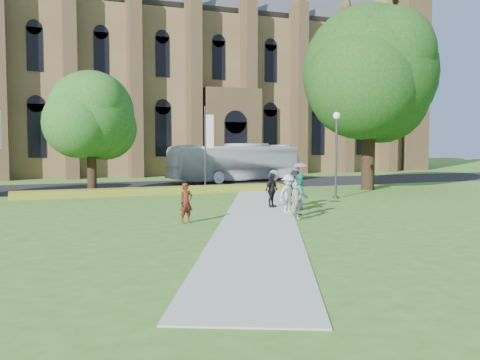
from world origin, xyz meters
name	(u,v)px	position (x,y,z in m)	size (l,w,h in m)	color
ground	(269,219)	(0.00, 0.00, 0.00)	(160.00, 160.00, 0.00)	#38651E
road	(162,185)	(0.00, 20.00, 0.01)	(160.00, 10.00, 0.02)	black
footpath	(260,216)	(0.00, 1.00, 0.02)	(3.20, 30.00, 0.04)	#B2B2A8
flower_hedge	(157,191)	(-2.00, 13.20, 0.23)	(18.00, 1.40, 0.45)	gold
cathedral	(205,62)	(10.00, 39.73, 12.98)	(52.60, 18.25, 28.00)	olive
streetlamp	(336,144)	(7.50, 6.50, 3.30)	(0.44, 0.44, 5.24)	#38383D
large_tree	(370,73)	(13.00, 11.00, 8.37)	(9.60, 9.60, 13.20)	#332114
street_tree_1	(91,114)	(-6.00, 14.50, 5.22)	(5.60, 5.60, 8.05)	#332114
banner_pole_0	(207,143)	(2.11, 15.20, 3.39)	(0.70, 0.10, 6.00)	#38383D
tour_coach	(235,163)	(6.75, 21.49, 1.67)	(2.78, 11.87, 3.31)	silver
pedestrian_0	(186,203)	(-3.76, 0.14, 0.87)	(0.61, 0.40, 1.67)	#4F1D12
pedestrian_1	(300,195)	(1.69, 0.22, 1.00)	(0.93, 0.73, 1.92)	#1A826D
pedestrian_2	(288,194)	(1.66, 1.37, 0.95)	(1.18, 0.68, 1.83)	#BDBDBD
pedestrian_3	(272,190)	(1.85, 3.65, 0.93)	(1.04, 0.43, 1.78)	black
pedestrian_4	(298,193)	(2.80, 2.51, 0.83)	(0.78, 0.50, 1.59)	gray
pedestrian_5	(295,188)	(3.27, 3.74, 0.99)	(1.76, 0.56, 1.90)	#25242C
pedestrian_6	(296,201)	(0.90, -0.89, 0.86)	(0.60, 0.39, 1.64)	gray
parasol	(300,171)	(2.98, 2.61, 1.95)	(0.74, 0.74, 0.65)	#EBA5BF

